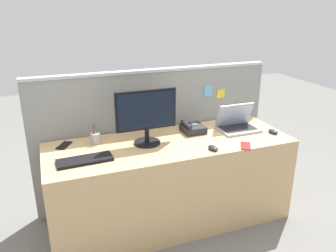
{
  "coord_description": "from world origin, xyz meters",
  "views": [
    {
      "loc": [
        -0.91,
        -2.36,
        1.81
      ],
      "look_at": [
        0.0,
        0.05,
        0.85
      ],
      "focal_mm": 36.32,
      "sensor_mm": 36.0,
      "label": 1
    }
  ],
  "objects_px": {
    "desktop_monitor": "(146,114)",
    "pen_cup": "(95,138)",
    "cell_phone_black_slab": "(64,145)",
    "cell_phone_red_case": "(246,146)",
    "laptop": "(237,123)",
    "keyboard_main": "(85,160)",
    "computer_mouse_right_hand": "(213,148)",
    "computer_mouse_left_hand": "(273,132)",
    "desk_phone": "(192,128)"
  },
  "relations": [
    {
      "from": "desktop_monitor",
      "to": "keyboard_main",
      "type": "distance_m",
      "value": 0.59
    },
    {
      "from": "cell_phone_red_case",
      "to": "computer_mouse_right_hand",
      "type": "bearing_deg",
      "value": -155.99
    },
    {
      "from": "pen_cup",
      "to": "cell_phone_black_slab",
      "type": "distance_m",
      "value": 0.25
    },
    {
      "from": "pen_cup",
      "to": "desktop_monitor",
      "type": "bearing_deg",
      "value": -19.75
    },
    {
      "from": "keyboard_main",
      "to": "pen_cup",
      "type": "relative_size",
      "value": 2.18
    },
    {
      "from": "computer_mouse_left_hand",
      "to": "cell_phone_black_slab",
      "type": "relative_size",
      "value": 0.66
    },
    {
      "from": "keyboard_main",
      "to": "computer_mouse_left_hand",
      "type": "bearing_deg",
      "value": -3.41
    },
    {
      "from": "keyboard_main",
      "to": "computer_mouse_right_hand",
      "type": "bearing_deg",
      "value": -11.43
    },
    {
      "from": "computer_mouse_left_hand",
      "to": "pen_cup",
      "type": "distance_m",
      "value": 1.5
    },
    {
      "from": "desk_phone",
      "to": "pen_cup",
      "type": "height_order",
      "value": "pen_cup"
    },
    {
      "from": "computer_mouse_right_hand",
      "to": "computer_mouse_left_hand",
      "type": "xyz_separation_m",
      "value": [
        0.65,
        0.13,
        0.0
      ]
    },
    {
      "from": "computer_mouse_left_hand",
      "to": "cell_phone_black_slab",
      "type": "distance_m",
      "value": 1.75
    },
    {
      "from": "desk_phone",
      "to": "keyboard_main",
      "type": "bearing_deg",
      "value": -165.04
    },
    {
      "from": "desk_phone",
      "to": "computer_mouse_left_hand",
      "type": "bearing_deg",
      "value": -23.12
    },
    {
      "from": "desktop_monitor",
      "to": "laptop",
      "type": "height_order",
      "value": "desktop_monitor"
    },
    {
      "from": "cell_phone_red_case",
      "to": "computer_mouse_left_hand",
      "type": "bearing_deg",
      "value": 53.52
    },
    {
      "from": "keyboard_main",
      "to": "computer_mouse_left_hand",
      "type": "distance_m",
      "value": 1.6
    },
    {
      "from": "cell_phone_red_case",
      "to": "cell_phone_black_slab",
      "type": "bearing_deg",
      "value": -170.35
    },
    {
      "from": "computer_mouse_right_hand",
      "to": "cell_phone_black_slab",
      "type": "xyz_separation_m",
      "value": [
        -1.06,
        0.48,
        -0.01
      ]
    },
    {
      "from": "laptop",
      "to": "cell_phone_red_case",
      "type": "height_order",
      "value": "laptop"
    },
    {
      "from": "desktop_monitor",
      "to": "computer_mouse_left_hand",
      "type": "bearing_deg",
      "value": -9.43
    },
    {
      "from": "cell_phone_red_case",
      "to": "cell_phone_black_slab",
      "type": "height_order",
      "value": "same"
    },
    {
      "from": "pen_cup",
      "to": "cell_phone_red_case",
      "type": "bearing_deg",
      "value": -23.62
    },
    {
      "from": "desk_phone",
      "to": "computer_mouse_right_hand",
      "type": "relative_size",
      "value": 1.91
    },
    {
      "from": "computer_mouse_right_hand",
      "to": "cell_phone_black_slab",
      "type": "height_order",
      "value": "computer_mouse_right_hand"
    },
    {
      "from": "desktop_monitor",
      "to": "pen_cup",
      "type": "distance_m",
      "value": 0.46
    },
    {
      "from": "desktop_monitor",
      "to": "pen_cup",
      "type": "height_order",
      "value": "desktop_monitor"
    },
    {
      "from": "computer_mouse_right_hand",
      "to": "cell_phone_red_case",
      "type": "distance_m",
      "value": 0.27
    },
    {
      "from": "laptop",
      "to": "cell_phone_red_case",
      "type": "bearing_deg",
      "value": -110.47
    },
    {
      "from": "keyboard_main",
      "to": "desk_phone",
      "type": "bearing_deg",
      "value": 12.19
    },
    {
      "from": "desktop_monitor",
      "to": "pen_cup",
      "type": "relative_size",
      "value": 2.72
    },
    {
      "from": "desk_phone",
      "to": "computer_mouse_right_hand",
      "type": "distance_m",
      "value": 0.4
    },
    {
      "from": "keyboard_main",
      "to": "cell_phone_red_case",
      "type": "bearing_deg",
      "value": -11.01
    },
    {
      "from": "pen_cup",
      "to": "cell_phone_black_slab",
      "type": "xyz_separation_m",
      "value": [
        -0.24,
        0.04,
        -0.04
      ]
    },
    {
      "from": "computer_mouse_left_hand",
      "to": "pen_cup",
      "type": "relative_size",
      "value": 0.56
    },
    {
      "from": "laptop",
      "to": "desk_phone",
      "type": "distance_m",
      "value": 0.4
    },
    {
      "from": "desktop_monitor",
      "to": "desk_phone",
      "type": "distance_m",
      "value": 0.5
    },
    {
      "from": "computer_mouse_left_hand",
      "to": "cell_phone_red_case",
      "type": "xyz_separation_m",
      "value": [
        -0.38,
        -0.16,
        -0.01
      ]
    },
    {
      "from": "desktop_monitor",
      "to": "cell_phone_red_case",
      "type": "xyz_separation_m",
      "value": [
        0.7,
        -0.34,
        -0.24
      ]
    },
    {
      "from": "keyboard_main",
      "to": "cell_phone_red_case",
      "type": "distance_m",
      "value": 1.23
    },
    {
      "from": "computer_mouse_left_hand",
      "to": "cell_phone_black_slab",
      "type": "xyz_separation_m",
      "value": [
        -1.71,
        0.36,
        -0.01
      ]
    },
    {
      "from": "laptop",
      "to": "pen_cup",
      "type": "distance_m",
      "value": 1.23
    },
    {
      "from": "desktop_monitor",
      "to": "computer_mouse_right_hand",
      "type": "relative_size",
      "value": 4.87
    },
    {
      "from": "desktop_monitor",
      "to": "laptop",
      "type": "relative_size",
      "value": 1.43
    },
    {
      "from": "computer_mouse_left_hand",
      "to": "desktop_monitor",
      "type": "bearing_deg",
      "value": 164.81
    },
    {
      "from": "laptop",
      "to": "keyboard_main",
      "type": "height_order",
      "value": "laptop"
    },
    {
      "from": "laptop",
      "to": "computer_mouse_right_hand",
      "type": "relative_size",
      "value": 3.41
    },
    {
      "from": "laptop",
      "to": "desk_phone",
      "type": "relative_size",
      "value": 1.78
    },
    {
      "from": "pen_cup",
      "to": "cell_phone_black_slab",
      "type": "height_order",
      "value": "pen_cup"
    },
    {
      "from": "computer_mouse_right_hand",
      "to": "cell_phone_red_case",
      "type": "relative_size",
      "value": 0.66
    }
  ]
}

